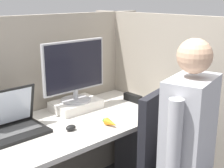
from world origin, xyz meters
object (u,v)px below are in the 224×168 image
object	(u,v)px
paper_box	(76,105)
laptop	(14,124)
stapler	(133,98)
person	(195,148)
monitor	(75,70)
carrot_toy	(111,123)

from	to	relation	value
paper_box	laptop	xyz separation A→B (m)	(-0.50, -0.07, 0.02)
laptop	stapler	world-z (taller)	laptop
stapler	paper_box	bearing A→B (deg)	160.25
person	paper_box	bearing A→B (deg)	94.01
monitor	stapler	world-z (taller)	monitor
monitor	stapler	xyz separation A→B (m)	(0.42, -0.15, -0.26)
person	laptop	bearing A→B (deg)	123.38
paper_box	carrot_toy	distance (m)	0.40
carrot_toy	person	bearing A→B (deg)	-80.52
monitor	person	size ratio (longest dim) A/B	0.38
paper_box	stapler	size ratio (longest dim) A/B	2.14
laptop	stapler	xyz separation A→B (m)	(0.93, -0.08, -0.02)
laptop	carrot_toy	xyz separation A→B (m)	(0.48, -0.32, -0.03)
paper_box	monitor	size ratio (longest dim) A/B	0.68
paper_box	carrot_toy	bearing A→B (deg)	-93.49
monitor	person	xyz separation A→B (m)	(0.07, -0.94, -0.26)
monitor	person	world-z (taller)	person
monitor	laptop	xyz separation A→B (m)	(-0.50, -0.08, -0.24)
monitor	stapler	distance (m)	0.52
monitor	paper_box	bearing A→B (deg)	-90.00
carrot_toy	laptop	bearing A→B (deg)	145.91
laptop	person	size ratio (longest dim) A/B	0.26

